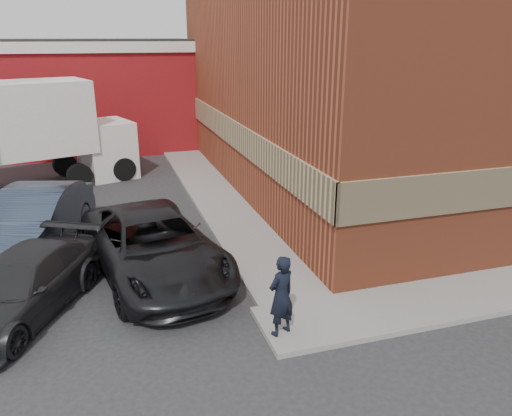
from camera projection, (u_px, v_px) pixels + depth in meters
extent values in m
plane|color=#28282B|center=(271.00, 309.00, 11.09)|extent=(90.00, 90.00, 0.00)
cube|color=#9D4428|center=(399.00, 68.00, 20.14)|extent=(14.00, 18.00, 9.00)
cube|color=tan|center=(231.00, 132.00, 18.87)|extent=(0.08, 18.16, 1.00)
cube|color=gray|center=(211.00, 191.00, 19.36)|extent=(1.80, 18.00, 0.12)
cube|color=maroon|center=(44.00, 100.00, 26.63)|extent=(16.00, 8.00, 5.00)
cube|color=silver|center=(37.00, 46.00, 25.74)|extent=(16.30, 8.30, 0.50)
cube|color=black|center=(36.00, 40.00, 25.64)|extent=(16.00, 8.00, 0.10)
imported|color=black|center=(281.00, 296.00, 9.70)|extent=(0.72, 0.61, 1.67)
imported|color=#2D394B|center=(35.00, 220.00, 13.99)|extent=(3.22, 5.50, 1.71)
imported|color=black|center=(154.00, 246.00, 12.38)|extent=(3.72, 6.22, 1.62)
imported|color=#27272A|center=(21.00, 286.00, 10.69)|extent=(3.82, 4.95, 1.34)
cube|color=white|center=(0.00, 121.00, 18.66)|extent=(6.92, 4.39, 2.79)
cube|color=#1C6C2A|center=(9.00, 138.00, 17.79)|extent=(5.94, 1.89, 0.86)
cube|color=white|center=(113.00, 148.00, 21.43)|extent=(2.55, 2.83, 2.36)
cylinder|color=black|center=(80.00, 176.00, 19.84)|extent=(1.02, 0.60, 0.97)
cylinder|color=black|center=(65.00, 165.00, 21.50)|extent=(1.02, 0.60, 0.97)
cylinder|color=black|center=(124.00, 169.00, 20.82)|extent=(1.02, 0.60, 0.97)
cylinder|color=black|center=(106.00, 159.00, 22.49)|extent=(1.02, 0.60, 0.97)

